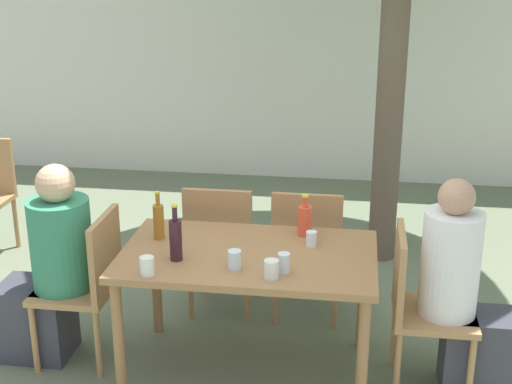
{
  "coord_description": "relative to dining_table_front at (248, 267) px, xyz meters",
  "views": [
    {
      "loc": [
        0.56,
        -3.55,
        2.34
      ],
      "look_at": [
        0.0,
        0.3,
        1.0
      ],
      "focal_mm": 50.0,
      "sensor_mm": 36.0,
      "label": 1
    }
  ],
  "objects": [
    {
      "name": "cafe_building_wall",
      "position": [
        0.0,
        3.74,
        0.74
      ],
      "size": [
        10.0,
        0.08,
        2.8
      ],
      "color": "silver",
      "rests_on": "ground_plane"
    },
    {
      "name": "person_seated_1",
      "position": [
        1.17,
        -0.0,
        -0.12
      ],
      "size": [
        0.56,
        0.31,
        1.22
      ],
      "rotation": [
        0.0,
        0.0,
        1.57
      ],
      "color": "#383842",
      "rests_on": "ground_plane"
    },
    {
      "name": "drinking_glass_2",
      "position": [
        0.22,
        -0.22,
        0.14
      ],
      "size": [
        0.06,
        0.06,
        0.1
      ],
      "color": "silver",
      "rests_on": "dining_table_front"
    },
    {
      "name": "dining_table_front",
      "position": [
        0.0,
        0.0,
        0.0
      ],
      "size": [
        1.41,
        0.85,
        0.75
      ],
      "color": "#996B42",
      "rests_on": "ground_plane"
    },
    {
      "name": "patio_chair_3",
      "position": [
        0.28,
        0.66,
        -0.14
      ],
      "size": [
        0.44,
        0.44,
        0.91
      ],
      "rotation": [
        0.0,
        0.0,
        3.14
      ],
      "color": "#A87A4C",
      "rests_on": "ground_plane"
    },
    {
      "name": "drinking_glass_1",
      "position": [
        0.16,
        -0.3,
        0.13
      ],
      "size": [
        0.08,
        0.08,
        0.1
      ],
      "color": "silver",
      "rests_on": "dining_table_front"
    },
    {
      "name": "person_seated_0",
      "position": [
        -1.17,
        -0.0,
        -0.12
      ],
      "size": [
        0.58,
        0.35,
        1.21
      ],
      "rotation": [
        0.0,
        0.0,
        -1.57
      ],
      "color": "#383842",
      "rests_on": "ground_plane"
    },
    {
      "name": "patio_chair_1",
      "position": [
        0.94,
        0.0,
        -0.14
      ],
      "size": [
        0.44,
        0.44,
        0.91
      ],
      "rotation": [
        0.0,
        0.0,
        1.57
      ],
      "color": "#A87A4C",
      "rests_on": "ground_plane"
    },
    {
      "name": "ground_plane",
      "position": [
        0.0,
        0.0,
        -0.66
      ],
      "size": [
        30.0,
        30.0,
        0.0
      ],
      "primitive_type": "plane",
      "color": "#667056"
    },
    {
      "name": "patio_chair_2",
      "position": [
        -0.28,
        0.66,
        -0.14
      ],
      "size": [
        0.44,
        0.44,
        0.91
      ],
      "rotation": [
        0.0,
        0.0,
        3.14
      ],
      "color": "#A87A4C",
      "rests_on": "ground_plane"
    },
    {
      "name": "drinking_glass_3",
      "position": [
        -0.47,
        -0.35,
        0.14
      ],
      "size": [
        0.07,
        0.07,
        0.1
      ],
      "color": "silver",
      "rests_on": "dining_table_front"
    },
    {
      "name": "wine_bottle_2",
      "position": [
        -0.37,
        -0.15,
        0.21
      ],
      "size": [
        0.07,
        0.07,
        0.32
      ],
      "color": "#331923",
      "rests_on": "dining_table_front"
    },
    {
      "name": "patio_chair_0",
      "position": [
        -0.94,
        0.0,
        -0.14
      ],
      "size": [
        0.44,
        0.44,
        0.91
      ],
      "rotation": [
        0.0,
        0.0,
        -1.57
      ],
      "color": "#A87A4C",
      "rests_on": "ground_plane"
    },
    {
      "name": "soda_bottle_1",
      "position": [
        0.29,
        0.3,
        0.18
      ],
      "size": [
        0.08,
        0.08,
        0.25
      ],
      "color": "#DB4C2D",
      "rests_on": "dining_table_front"
    },
    {
      "name": "amber_bottle_0",
      "position": [
        -0.54,
        0.13,
        0.2
      ],
      "size": [
        0.06,
        0.06,
        0.29
      ],
      "color": "#9E661E",
      "rests_on": "dining_table_front"
    },
    {
      "name": "drinking_glass_4",
      "position": [
        0.34,
        0.14,
        0.13
      ],
      "size": [
        0.06,
        0.06,
        0.09
      ],
      "color": "white",
      "rests_on": "dining_table_front"
    },
    {
      "name": "drinking_glass_0",
      "position": [
        -0.04,
        -0.21,
        0.14
      ],
      "size": [
        0.07,
        0.07,
        0.1
      ],
      "color": "silver",
      "rests_on": "dining_table_front"
    }
  ]
}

